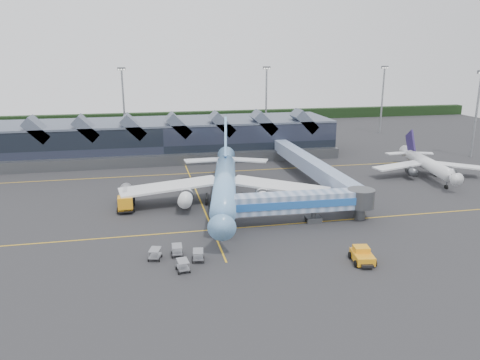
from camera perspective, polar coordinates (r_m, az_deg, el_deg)
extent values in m
plane|color=#272729|center=(81.07, -4.21, -4.06)|extent=(260.00, 260.00, 0.00)
cube|color=gold|center=(73.64, -3.35, -6.09)|extent=(120.00, 0.25, 0.01)
cube|color=gold|center=(107.71, -6.26, 0.80)|extent=(120.00, 0.25, 0.01)
cube|color=gold|center=(90.49, -5.08, -2.00)|extent=(0.25, 60.00, 0.01)
cube|color=black|center=(187.75, -8.88, 7.55)|extent=(260.00, 4.00, 4.00)
cube|color=black|center=(125.93, -9.53, 4.90)|extent=(90.00, 20.00, 9.00)
cube|color=#525B6D|center=(125.18, -9.62, 7.01)|extent=(90.00, 20.00, 0.60)
cube|color=#4F5256|center=(115.80, -9.20, 2.38)|extent=(90.00, 2.50, 2.60)
cube|color=#525B6D|center=(120.56, -23.43, 5.70)|extent=(6.43, 6.00, 6.43)
cube|color=#525B6D|center=(118.85, -18.21, 6.07)|extent=(6.43, 6.00, 6.43)
cube|color=#525B6D|center=(118.16, -12.88, 6.40)|extent=(6.43, 6.00, 6.43)
cube|color=#525B6D|center=(118.48, -7.52, 6.68)|extent=(6.43, 6.00, 6.43)
cube|color=#525B6D|center=(119.82, -2.24, 6.90)|extent=(6.43, 6.00, 6.43)
cube|color=#525B6D|center=(122.14, 2.89, 7.05)|extent=(6.43, 6.00, 6.43)
cube|color=#525B6D|center=(125.38, 7.80, 7.14)|extent=(6.43, 6.00, 6.43)
cylinder|color=gray|center=(148.76, -13.98, 8.77)|extent=(0.56, 0.56, 22.00)
cube|color=#4F5256|center=(147.99, -14.26, 13.00)|extent=(2.40, 0.50, 0.90)
cylinder|color=gray|center=(153.96, 3.21, 9.40)|extent=(0.56, 0.56, 22.00)
cube|color=#4F5256|center=(153.21, 3.27, 13.50)|extent=(2.40, 0.50, 0.90)
cylinder|color=gray|center=(167.08, 16.94, 9.24)|extent=(0.56, 0.56, 22.00)
cube|color=#4F5256|center=(166.39, 17.24, 13.00)|extent=(2.40, 0.50, 0.90)
cylinder|color=gray|center=(136.65, 26.84, 7.04)|extent=(0.56, 0.56, 22.00)
cylinder|color=#69A2D5|center=(82.93, -1.90, -0.53)|extent=(9.89, 31.73, 3.90)
cone|color=#69A2D5|center=(65.35, -2.17, -4.98)|extent=(4.86, 6.06, 3.90)
cube|color=black|center=(64.43, -2.19, -4.50)|extent=(1.52, 0.61, 0.48)
cone|color=#69A2D5|center=(101.66, -1.72, 2.62)|extent=(5.21, 7.83, 3.90)
cube|color=white|center=(85.15, -8.60, -0.76)|extent=(18.28, 7.95, 1.29)
cube|color=white|center=(84.79, 4.87, -0.71)|extent=(18.32, 13.73, 1.29)
cylinder|color=white|center=(81.64, -6.58, -2.10)|extent=(3.41, 5.78, 2.41)
cylinder|color=white|center=(81.39, 2.77, -2.07)|extent=(3.41, 5.78, 2.41)
cube|color=#69A2D5|center=(99.07, -1.75, 4.68)|extent=(2.37, 9.87, 10.73)
cube|color=white|center=(100.53, -4.46, 2.43)|extent=(8.27, 3.57, 0.26)
cube|color=white|center=(100.38, 1.02, 2.46)|extent=(8.69, 6.30, 0.26)
cylinder|color=#4F5256|center=(69.82, -2.08, -6.31)|extent=(0.29, 0.29, 2.26)
cylinder|color=#4F5256|center=(85.24, -4.09, -2.28)|extent=(0.29, 0.29, 2.26)
cylinder|color=#4F5256|center=(85.12, 0.37, -2.27)|extent=(0.29, 0.29, 2.26)
cylinder|color=black|center=(70.09, -2.07, -6.86)|extent=(0.73, 1.50, 1.44)
cylinder|color=white|center=(111.16, 21.99, 1.78)|extent=(5.83, 19.30, 2.73)
cone|color=white|center=(101.39, 24.53, 0.28)|extent=(3.23, 3.68, 2.73)
cube|color=black|center=(100.91, 24.66, 0.53)|extent=(1.08, 0.50, 0.48)
cone|color=white|center=(121.63, 19.77, 3.18)|extent=(3.41, 4.76, 2.73)
cube|color=white|center=(109.57, 18.73, 1.65)|extent=(11.76, 5.20, 0.91)
cube|color=white|center=(114.81, 24.69, 1.64)|extent=(11.72, 8.39, 0.91)
cylinder|color=#4F5256|center=(108.51, 20.17, 1.01)|extent=(2.21, 3.51, 1.69)
cylinder|color=#4F5256|center=(112.06, 24.19, 1.03)|extent=(2.21, 3.51, 1.69)
cube|color=#25194C|center=(120.17, 20.07, 4.25)|extent=(1.41, 6.12, 6.66)
cube|color=white|center=(119.76, 18.55, 3.11)|extent=(5.34, 2.32, 0.23)
cube|color=white|center=(122.09, 21.25, 3.09)|extent=(5.54, 3.82, 0.23)
cylinder|color=#4F5256|center=(103.80, 23.87, -0.56)|extent=(0.25, 0.25, 1.58)
cylinder|color=#4F5256|center=(111.44, 20.62, 0.80)|extent=(0.25, 0.25, 1.58)
cylinder|color=#4F5256|center=(113.34, 22.78, 0.82)|extent=(0.25, 0.25, 1.58)
cylinder|color=black|center=(103.92, 23.84, -0.83)|extent=(0.57, 1.07, 1.01)
cube|color=#6683AA|center=(75.69, 6.81, -2.67)|extent=(20.34, 3.57, 2.94)
cube|color=#235CAF|center=(74.27, 7.17, -3.04)|extent=(20.27, 0.65, 1.22)
cube|color=#6683AA|center=(73.26, -1.57, -3.18)|extent=(2.72, 3.31, 3.04)
cylinder|color=#4F5256|center=(77.19, 8.93, -3.81)|extent=(0.71, 0.71, 3.61)
cube|color=#4F5256|center=(77.64, 8.89, -4.75)|extent=(2.48, 2.09, 0.91)
cylinder|color=black|center=(77.35, 8.18, -4.88)|extent=(0.43, 0.92, 0.91)
cylinder|color=black|center=(78.00, 9.59, -4.76)|extent=(0.43, 0.92, 0.91)
cylinder|color=#4F5256|center=(79.62, 14.51, -2.16)|extent=(4.46, 4.46, 3.04)
cylinder|color=#4F5256|center=(80.16, 14.42, -3.39)|extent=(1.82, 1.82, 3.61)
cube|color=black|center=(86.22, -13.70, -2.73)|extent=(2.50, 9.34, 0.52)
cube|color=orange|center=(82.53, -13.80, -2.76)|extent=(2.49, 2.28, 2.28)
cube|color=black|center=(81.59, -13.84, -2.59)|extent=(2.28, 0.16, 1.04)
cylinder|color=silver|center=(87.00, -13.74, -1.60)|extent=(2.39, 6.02, 2.39)
sphere|color=silver|center=(89.89, -13.70, -1.06)|extent=(2.28, 2.28, 2.28)
sphere|color=silver|center=(84.12, -13.78, -2.19)|extent=(2.28, 2.28, 2.28)
cylinder|color=black|center=(83.41, -14.62, -3.60)|extent=(0.36, 1.04, 1.04)
cylinder|color=black|center=(83.30, -12.84, -3.50)|extent=(0.36, 1.04, 1.04)
cylinder|color=black|center=(86.85, -14.54, -2.83)|extent=(0.36, 1.04, 1.04)
cylinder|color=black|center=(86.75, -12.83, -2.74)|extent=(0.36, 1.04, 1.04)
cylinder|color=black|center=(89.32, -14.48, -2.33)|extent=(0.36, 1.04, 1.04)
cylinder|color=black|center=(89.23, -12.81, -2.24)|extent=(0.36, 1.04, 1.04)
cube|color=orange|center=(64.57, 14.69, -9.05)|extent=(2.98, 4.25, 1.09)
cube|color=orange|center=(64.81, 14.57, -8.16)|extent=(2.21, 2.03, 0.76)
cube|color=black|center=(62.90, 15.24, -10.05)|extent=(1.64, 1.10, 0.33)
cylinder|color=black|center=(63.21, 13.93, -9.87)|extent=(0.46, 0.91, 0.87)
cylinder|color=black|center=(63.96, 16.11, -9.72)|extent=(0.46, 0.91, 0.87)
cylinder|color=black|center=(65.48, 13.27, -8.91)|extent=(0.46, 0.91, 0.87)
cylinder|color=black|center=(66.21, 15.38, -8.78)|extent=(0.46, 0.91, 0.87)
cube|color=#919299|center=(65.06, -7.67, -8.70)|extent=(1.41, 2.15, 0.14)
cube|color=#919299|center=(64.70, -7.70, -7.96)|extent=(1.41, 2.15, 0.08)
cylinder|color=black|center=(65.94, -7.06, -8.68)|extent=(0.13, 0.35, 0.35)
cube|color=#919299|center=(63.20, -5.11, -9.36)|extent=(1.61, 2.27, 0.14)
cube|color=#919299|center=(62.83, -5.13, -8.61)|extent=(1.61, 2.27, 0.08)
cylinder|color=black|center=(64.05, -4.44, -9.35)|extent=(0.16, 0.36, 0.35)
cube|color=#919299|center=(64.43, -10.31, -9.07)|extent=(1.88, 2.41, 0.14)
cube|color=#919299|center=(64.06, -10.35, -8.32)|extent=(1.88, 2.41, 0.08)
cylinder|color=black|center=(65.08, -9.50, -9.11)|extent=(0.21, 0.36, 0.35)
cube|color=#919299|center=(60.65, -6.97, -10.53)|extent=(1.59, 2.26, 0.14)
cube|color=#919299|center=(60.26, -7.00, -9.75)|extent=(1.59, 2.26, 0.08)
cylinder|color=black|center=(61.62, -6.45, -10.45)|extent=(0.16, 0.36, 0.35)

